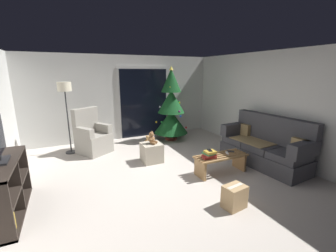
% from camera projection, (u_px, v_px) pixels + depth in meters
% --- Properties ---
extents(ground_plane, '(7.00, 7.00, 0.00)m').
position_uv_depth(ground_plane, '(164.00, 178.00, 4.32)').
color(ground_plane, '#BCB2A8').
extents(wall_back, '(5.72, 0.12, 2.50)m').
position_uv_depth(wall_back, '(124.00, 98.00, 6.72)').
color(wall_back, silver).
rests_on(wall_back, ground).
extents(wall_right, '(0.12, 6.00, 2.50)m').
position_uv_depth(wall_right, '(275.00, 105.00, 5.19)').
color(wall_right, silver).
rests_on(wall_right, ground).
extents(patio_door_frame, '(1.60, 0.02, 2.20)m').
position_uv_depth(patio_door_frame, '(144.00, 102.00, 6.95)').
color(patio_door_frame, silver).
rests_on(patio_door_frame, ground).
extents(patio_door_glass, '(1.50, 0.02, 2.10)m').
position_uv_depth(patio_door_glass, '(144.00, 103.00, 6.94)').
color(patio_door_glass, black).
rests_on(patio_door_glass, ground).
extents(couch, '(0.91, 1.99, 1.08)m').
position_uv_depth(couch, '(265.00, 147.00, 4.91)').
color(couch, '#3D3D42').
rests_on(couch, ground).
extents(coffee_table, '(1.10, 0.40, 0.39)m').
position_uv_depth(coffee_table, '(221.00, 161.00, 4.48)').
color(coffee_table, '#9E7547').
rests_on(coffee_table, ground).
extents(remote_graphite, '(0.15, 0.13, 0.02)m').
position_uv_depth(remote_graphite, '(230.00, 151.00, 4.63)').
color(remote_graphite, '#333338').
rests_on(remote_graphite, coffee_table).
extents(remote_white, '(0.11, 0.16, 0.02)m').
position_uv_depth(remote_white, '(227.00, 153.00, 4.53)').
color(remote_white, silver).
rests_on(remote_white, coffee_table).
extents(book_stack, '(0.27, 0.22, 0.15)m').
position_uv_depth(book_stack, '(209.00, 154.00, 4.29)').
color(book_stack, '#A32D28').
rests_on(book_stack, coffee_table).
extents(cell_phone, '(0.10, 0.16, 0.01)m').
position_uv_depth(cell_phone, '(210.00, 150.00, 4.28)').
color(cell_phone, black).
rests_on(cell_phone, book_stack).
extents(christmas_tree, '(1.01, 1.01, 2.18)m').
position_uv_depth(christmas_tree, '(171.00, 108.00, 6.56)').
color(christmas_tree, '#4C1E19').
rests_on(christmas_tree, ground).
extents(armchair, '(0.94, 0.95, 1.13)m').
position_uv_depth(armchair, '(92.00, 137.00, 5.62)').
color(armchair, gray).
rests_on(armchair, ground).
extents(floor_lamp, '(0.32, 0.32, 1.78)m').
position_uv_depth(floor_lamp, '(65.00, 94.00, 5.32)').
color(floor_lamp, '#2D2D30').
rests_on(floor_lamp, ground).
extents(media_shelf, '(0.40, 1.40, 0.82)m').
position_uv_depth(media_shelf, '(2.00, 193.00, 3.07)').
color(media_shelf, black).
rests_on(media_shelf, ground).
extents(ottoman, '(0.44, 0.44, 0.43)m').
position_uv_depth(ottoman, '(152.00, 152.00, 5.07)').
color(ottoman, '#B2A893').
rests_on(ottoman, ground).
extents(teddy_bear_chestnut, '(0.21, 0.22, 0.29)m').
position_uv_depth(teddy_bear_chestnut, '(152.00, 139.00, 4.99)').
color(teddy_bear_chestnut, brown).
rests_on(teddy_bear_chestnut, ottoman).
extents(teddy_bear_honey_by_tree, '(0.21, 0.21, 0.29)m').
position_uv_depth(teddy_bear_honey_by_tree, '(148.00, 141.00, 6.26)').
color(teddy_bear_honey_by_tree, tan).
rests_on(teddy_bear_honey_by_tree, ground).
extents(cardboard_box_taped_mid_floor, '(0.37, 0.29, 0.36)m').
position_uv_depth(cardboard_box_taped_mid_floor, '(234.00, 197.00, 3.35)').
color(cardboard_box_taped_mid_floor, tan).
rests_on(cardboard_box_taped_mid_floor, ground).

